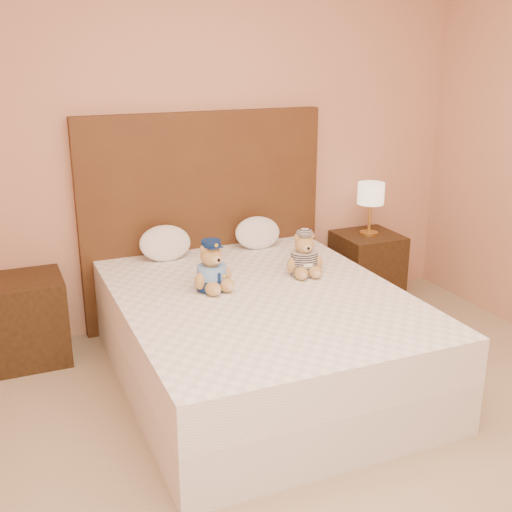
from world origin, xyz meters
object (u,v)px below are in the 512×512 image
(lamp, at_px, (371,196))
(pillow_right, at_px, (258,231))
(teddy_police, at_px, (211,265))
(nightstand_right, at_px, (367,268))
(pillow_left, at_px, (165,241))
(bed, at_px, (260,336))
(nightstand_left, at_px, (29,320))
(teddy_prisoner, at_px, (304,254))

(lamp, xyz_separation_m, pillow_right, (-0.91, 0.03, -0.18))
(teddy_police, bearing_deg, nightstand_right, 8.57)
(nightstand_right, height_order, pillow_right, pillow_right)
(lamp, relative_size, pillow_left, 1.14)
(lamp, relative_size, pillow_right, 1.19)
(bed, height_order, pillow_right, pillow_right)
(bed, bearing_deg, teddy_police, 144.29)
(nightstand_left, distance_m, teddy_prisoner, 1.79)
(pillow_right, bearing_deg, pillow_left, 180.00)
(nightstand_right, bearing_deg, lamp, 180.00)
(nightstand_right, bearing_deg, pillow_left, 178.92)
(bed, height_order, teddy_police, teddy_police)
(nightstand_left, xyz_separation_m, teddy_prisoner, (1.63, -0.61, 0.41))
(teddy_police, relative_size, pillow_left, 0.85)
(pillow_left, height_order, pillow_right, pillow_left)
(nightstand_left, distance_m, teddy_police, 1.26)
(teddy_police, bearing_deg, bed, -50.02)
(teddy_prisoner, bearing_deg, pillow_left, 146.10)
(nightstand_left, bearing_deg, lamp, 0.00)
(teddy_police, height_order, pillow_left, teddy_police)
(bed, xyz_separation_m, teddy_prisoner, (0.38, 0.19, 0.41))
(lamp, xyz_separation_m, teddy_police, (-1.49, -0.63, -0.15))
(bed, bearing_deg, pillow_left, 112.07)
(teddy_prisoner, bearing_deg, pillow_right, 101.57)
(bed, distance_m, pillow_left, 0.98)
(nightstand_left, height_order, teddy_police, teddy_police)
(nightstand_left, bearing_deg, nightstand_right, 0.00)
(nightstand_right, bearing_deg, bed, -147.38)
(bed, relative_size, nightstand_right, 3.64)
(teddy_prisoner, xyz_separation_m, pillow_right, (-0.04, 0.64, -0.02))
(teddy_prisoner, bearing_deg, nightstand_left, 167.32)
(bed, distance_m, lamp, 1.59)
(bed, xyz_separation_m, lamp, (1.25, 0.80, 0.57))
(nightstand_right, height_order, teddy_prisoner, teddy_prisoner)
(teddy_prisoner, relative_size, pillow_left, 0.79)
(bed, relative_size, nightstand_left, 3.64)
(pillow_left, bearing_deg, nightstand_left, -178.12)
(lamp, relative_size, teddy_prisoner, 1.44)
(lamp, height_order, teddy_police, lamp)
(nightstand_left, height_order, pillow_left, pillow_left)
(lamp, bearing_deg, teddy_prisoner, -144.95)
(bed, xyz_separation_m, pillow_right, (0.34, 0.83, 0.39))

